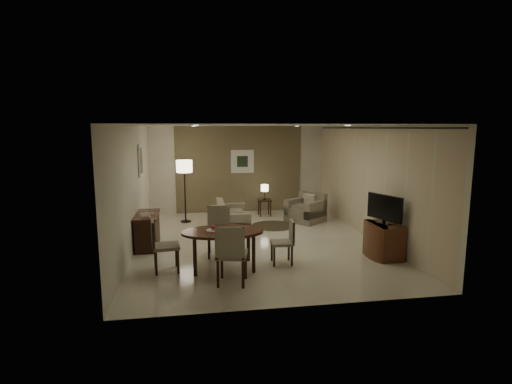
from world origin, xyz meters
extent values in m
cube|color=beige|center=(0.00, 0.00, 0.00)|extent=(5.50, 7.00, 0.00)
cube|color=white|center=(0.00, 0.00, 2.70)|extent=(5.50, 7.00, 0.00)
cube|color=brown|center=(0.00, 3.50, 1.35)|extent=(5.50, 0.00, 2.70)
cube|color=silver|center=(-2.75, 0.00, 1.35)|extent=(0.00, 7.00, 2.70)
cube|color=silver|center=(2.75, 0.00, 1.35)|extent=(0.00, 7.00, 2.70)
cube|color=brown|center=(0.00, 3.48, 1.35)|extent=(3.96, 0.03, 2.70)
cylinder|color=black|center=(2.68, 0.00, 2.64)|extent=(0.03, 6.80, 0.03)
cube|color=silver|center=(0.10, 3.46, 1.60)|extent=(0.72, 0.03, 0.72)
cube|color=#1C2F1A|center=(0.10, 3.44, 1.60)|extent=(0.34, 0.01, 0.34)
cube|color=silver|center=(-2.72, 1.20, 1.85)|extent=(0.03, 0.60, 0.80)
cube|color=gray|center=(-2.71, 1.20, 1.85)|extent=(0.01, 0.46, 0.64)
cylinder|color=white|center=(-1.40, -1.80, 2.69)|extent=(0.10, 0.10, 0.01)
cylinder|color=white|center=(1.40, -1.80, 2.69)|extent=(0.10, 0.10, 0.01)
cylinder|color=white|center=(-1.40, 1.80, 2.69)|extent=(0.10, 0.10, 0.01)
cylinder|color=white|center=(1.40, 1.80, 2.69)|extent=(0.10, 0.10, 0.01)
cylinder|color=white|center=(-1.11, -1.60, 0.74)|extent=(0.26, 0.26, 0.02)
cylinder|color=white|center=(-0.71, -1.70, 0.74)|extent=(0.26, 0.26, 0.02)
sphere|color=red|center=(-1.11, -1.60, 0.79)|extent=(0.09, 0.09, 0.09)
cube|color=white|center=(-0.71, -1.70, 0.76)|extent=(0.12, 0.08, 0.03)
cylinder|color=#443926|center=(0.68, 1.44, 0.01)|extent=(1.18, 1.18, 0.01)
camera|label=1|loc=(-1.50, -8.94, 2.65)|focal=28.00mm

